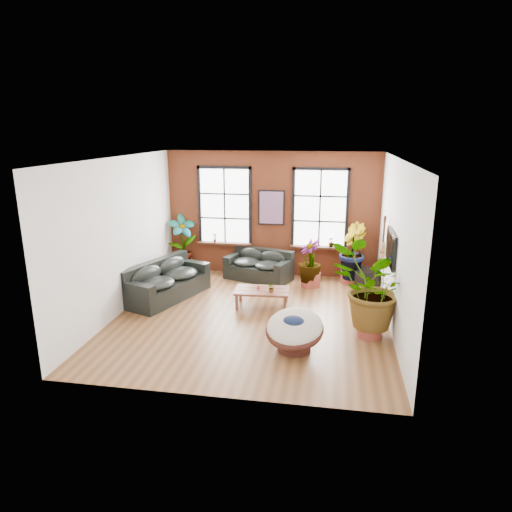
{
  "coord_description": "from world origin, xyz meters",
  "views": [
    {
      "loc": [
        1.69,
        -9.38,
        4.08
      ],
      "look_at": [
        0.0,
        0.6,
        1.25
      ],
      "focal_mm": 32.0,
      "sensor_mm": 36.0,
      "label": 1
    }
  ],
  "objects": [
    {
      "name": "pot_mid",
      "position": [
        1.19,
        2.31,
        0.19
      ],
      "size": [
        0.67,
        0.67,
        0.38
      ],
      "rotation": [
        0.0,
        0.0,
        -0.35
      ],
      "color": "brown",
      "rests_on": "ground"
    },
    {
      "name": "coffee_table",
      "position": [
        0.13,
        0.67,
        0.36
      ],
      "size": [
        1.3,
        0.79,
        0.49
      ],
      "rotation": [
        0.0,
        0.0,
        0.05
      ],
      "color": "brown",
      "rests_on": "ground"
    },
    {
      "name": "poster",
      "position": [
        0.0,
        3.18,
        1.95
      ],
      "size": [
        0.74,
        0.06,
        0.98
      ],
      "color": "black",
      "rests_on": "room"
    },
    {
      "name": "floor_plant_back_right",
      "position": [
        2.25,
        2.75,
        0.91
      ],
      "size": [
        0.77,
        0.91,
        1.51
      ],
      "primitive_type": "imported",
      "rotation": [
        0.0,
        0.0,
        1.7
      ],
      "color": "#14380F",
      "rests_on": "ground"
    },
    {
      "name": "pot_right_wall",
      "position": [
        2.55,
        -0.61,
        0.19
      ],
      "size": [
        0.59,
        0.59,
        0.37
      ],
      "rotation": [
        0.0,
        0.0,
        0.19
      ],
      "color": "brown",
      "rests_on": "ground"
    },
    {
      "name": "room",
      "position": [
        0.0,
        0.15,
        1.75
      ],
      "size": [
        6.04,
        6.54,
        3.54
      ],
      "color": "brown",
      "rests_on": "ground"
    },
    {
      "name": "floor_plant_back_left",
      "position": [
        -2.56,
        2.94,
        0.93
      ],
      "size": [
        0.99,
        0.89,
        1.56
      ],
      "primitive_type": "imported",
      "rotation": [
        0.0,
        0.0,
        0.52
      ],
      "color": "#14380F",
      "rests_on": "ground"
    },
    {
      "name": "papasan_chair",
      "position": [
        1.09,
        -1.46,
        0.43
      ],
      "size": [
        1.3,
        1.32,
        0.83
      ],
      "rotation": [
        0.0,
        0.0,
        -0.2
      ],
      "color": "#452018",
      "rests_on": "ground"
    },
    {
      "name": "pot_back_right",
      "position": [
        2.26,
        2.75,
        0.2
      ],
      "size": [
        0.56,
        0.56,
        0.39
      ],
      "rotation": [
        0.0,
        0.0,
        -0.04
      ],
      "color": "brown",
      "rests_on": "ground"
    },
    {
      "name": "sill_plant_right",
      "position": [
        1.7,
        3.13,
        1.04
      ],
      "size": [
        0.19,
        0.19,
        0.27
      ],
      "primitive_type": "imported",
      "rotation": [
        0.0,
        0.0,
        3.49
      ],
      "color": "#14380F",
      "rests_on": "room"
    },
    {
      "name": "tv_wall_unit",
      "position": [
        2.93,
        0.6,
        1.54
      ],
      "size": [
        0.13,
        1.86,
        1.2
      ],
      "color": "black",
      "rests_on": "room"
    },
    {
      "name": "floor_plant_mid",
      "position": [
        1.16,
        2.28,
        0.71
      ],
      "size": [
        0.89,
        0.89,
        1.14
      ],
      "primitive_type": "imported",
      "rotation": [
        0.0,
        0.0,
        5.31
      ],
      "color": "#14380F",
      "rests_on": "ground"
    },
    {
      "name": "sofa_back",
      "position": [
        -0.26,
        2.68,
        0.38
      ],
      "size": [
        1.99,
        1.43,
        0.83
      ],
      "rotation": [
        0.0,
        0.0,
        -0.34
      ],
      "color": "black",
      "rests_on": "ground"
    },
    {
      "name": "floor_plant_right_wall",
      "position": [
        2.52,
        -0.58,
        1.02
      ],
      "size": [
        1.99,
        1.91,
        1.72
      ],
      "primitive_type": "imported",
      "rotation": [
        0.0,
        0.0,
        3.63
      ],
      "color": "#14380F",
      "rests_on": "ground"
    },
    {
      "name": "sill_plant_left",
      "position": [
        -1.65,
        3.13,
        1.04
      ],
      "size": [
        0.17,
        0.17,
        0.27
      ],
      "primitive_type": "imported",
      "rotation": [
        0.0,
        0.0,
        0.79
      ],
      "color": "#14380F",
      "rests_on": "room"
    },
    {
      "name": "media_box",
      "position": [
        2.72,
        2.34,
        0.26
      ],
      "size": [
        0.75,
        0.68,
        0.53
      ],
      "rotation": [
        0.0,
        0.0,
        -0.27
      ],
      "color": "black",
      "rests_on": "ground"
    },
    {
      "name": "table_plant",
      "position": [
        0.38,
        0.55,
        0.52
      ],
      "size": [
        0.24,
        0.22,
        0.23
      ],
      "primitive_type": "imported",
      "rotation": [
        0.0,
        0.0,
        0.26
      ],
      "color": "#14380F",
      "rests_on": "coffee_table"
    },
    {
      "name": "pot_back_left",
      "position": [
        -2.58,
        2.96,
        0.2
      ],
      "size": [
        0.71,
        0.71,
        0.4
      ],
      "rotation": [
        0.0,
        0.0,
        0.41
      ],
      "color": "brown",
      "rests_on": "ground"
    },
    {
      "name": "sofa_left",
      "position": [
        -2.33,
        0.83,
        0.42
      ],
      "size": [
        1.72,
        2.52,
        0.92
      ],
      "rotation": [
        0.0,
        0.0,
        1.22
      ],
      "color": "black",
      "rests_on": "ground"
    }
  ]
}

